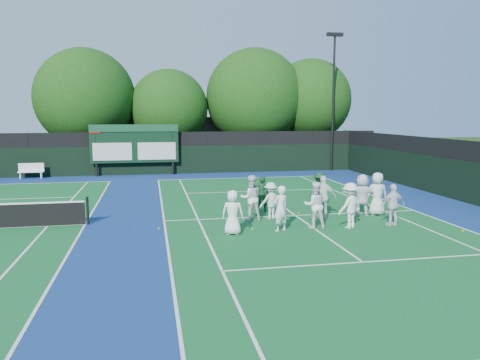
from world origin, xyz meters
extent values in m
plane|color=#18370F|center=(0.00, 0.00, 0.00)|extent=(120.00, 120.00, 0.00)
cube|color=navy|center=(-6.00, 1.00, 0.00)|extent=(34.00, 32.00, 0.01)
cube|color=#125826|center=(0.00, 1.00, 0.01)|extent=(10.97, 23.77, 0.00)
cube|color=silver|center=(0.00, 12.88, 0.01)|extent=(10.97, 0.08, 0.00)
cube|color=silver|center=(-5.49, 1.00, 0.01)|extent=(0.08, 23.77, 0.00)
cube|color=silver|center=(5.49, 1.00, 0.01)|extent=(0.08, 23.77, 0.00)
cube|color=silver|center=(-4.12, 1.00, 0.01)|extent=(0.08, 23.77, 0.00)
cube|color=silver|center=(4.12, 1.00, 0.01)|extent=(0.08, 23.77, 0.00)
cube|color=silver|center=(0.00, -5.40, 0.01)|extent=(8.23, 0.08, 0.00)
cube|color=silver|center=(0.00, 7.40, 0.01)|extent=(8.23, 0.08, 0.00)
cube|color=silver|center=(0.00, 1.00, 0.01)|extent=(0.08, 12.80, 0.00)
cube|color=silver|center=(-14.00, 12.88, 0.01)|extent=(10.97, 0.08, 0.00)
cube|color=silver|center=(-8.52, 1.00, 0.01)|extent=(0.08, 23.77, 0.00)
cube|color=silver|center=(-9.88, 1.00, 0.01)|extent=(0.08, 23.77, 0.00)
cube|color=black|center=(-6.00, 16.00, 1.00)|extent=(34.00, 0.08, 2.00)
cube|color=black|center=(-6.00, 16.00, 2.50)|extent=(34.00, 0.05, 1.00)
cylinder|color=black|center=(-9.60, 15.60, 1.75)|extent=(0.16, 0.16, 3.50)
cylinder|color=black|center=(-4.40, 15.60, 1.75)|extent=(0.16, 0.16, 3.50)
cube|color=black|center=(-7.00, 15.60, 2.20)|extent=(6.00, 0.15, 2.60)
cube|color=#124025|center=(-7.00, 15.50, 3.30)|extent=(6.00, 0.05, 0.50)
cube|color=silver|center=(-8.50, 15.50, 1.70)|extent=(2.60, 0.04, 1.20)
cube|color=silver|center=(-5.50, 15.50, 1.70)|extent=(2.60, 0.04, 1.20)
cube|color=maroon|center=(-9.60, 15.50, 3.20)|extent=(0.70, 0.04, 0.50)
cube|color=#5D5D63|center=(-2.00, 24.00, 2.00)|extent=(18.00, 6.00, 4.00)
cylinder|color=black|center=(7.50, 15.70, 5.00)|extent=(0.16, 0.16, 10.00)
cube|color=black|center=(7.50, 15.70, 10.00)|extent=(1.20, 0.30, 0.25)
cylinder|color=black|center=(-8.40, 1.00, 0.55)|extent=(0.10, 0.10, 1.10)
cube|color=white|center=(-13.77, 15.30, 0.45)|extent=(1.61, 0.43, 0.06)
cube|color=white|center=(-13.77, 15.46, 0.75)|extent=(1.61, 0.07, 0.54)
cube|color=white|center=(-14.41, 15.30, 0.21)|extent=(0.06, 0.38, 0.43)
cube|color=white|center=(-13.13, 15.30, 0.21)|extent=(0.06, 0.38, 0.43)
cylinder|color=#311C0D|center=(-10.64, 19.50, 1.32)|extent=(0.44, 0.44, 2.65)
sphere|color=#11380C|center=(-10.64, 19.50, 5.43)|extent=(7.41, 7.41, 7.41)
sphere|color=#11380C|center=(-10.04, 19.80, 4.69)|extent=(5.19, 5.19, 5.19)
cylinder|color=#311C0D|center=(-4.42, 19.50, 1.21)|extent=(0.44, 0.44, 2.43)
sphere|color=#11380C|center=(-4.42, 19.50, 4.69)|extent=(6.03, 6.03, 6.03)
sphere|color=#11380C|center=(-3.82, 19.80, 4.08)|extent=(4.22, 4.22, 4.22)
cylinder|color=#311C0D|center=(2.37, 19.50, 1.32)|extent=(0.44, 0.44, 2.63)
sphere|color=#11380C|center=(2.37, 19.50, 5.55)|extent=(7.80, 7.80, 7.80)
sphere|color=#11380C|center=(2.97, 19.80, 4.78)|extent=(5.46, 5.46, 5.46)
cylinder|color=#311C0D|center=(7.06, 19.50, 1.46)|extent=(0.44, 0.44, 2.91)
sphere|color=#11380C|center=(7.06, 19.50, 5.40)|extent=(6.64, 6.64, 6.64)
sphere|color=#11380C|center=(7.66, 19.80, 4.74)|extent=(4.65, 4.65, 4.65)
sphere|color=#CCE41A|center=(-2.30, -1.02, 0.03)|extent=(0.07, 0.07, 0.07)
sphere|color=#CCE41A|center=(0.24, 1.34, 0.03)|extent=(0.07, 0.07, 0.07)
sphere|color=#CCE41A|center=(5.18, -2.75, 0.03)|extent=(0.07, 0.07, 0.07)
sphere|color=#CCE41A|center=(-5.72, -0.29, 0.03)|extent=(0.07, 0.07, 0.07)
sphere|color=#CCE41A|center=(4.06, -1.02, 0.03)|extent=(0.07, 0.07, 0.07)
imported|color=white|center=(-3.14, -1.55, 0.80)|extent=(0.89, 0.71, 1.60)
imported|color=white|center=(-1.34, -1.40, 0.84)|extent=(0.72, 0.61, 1.68)
imported|color=white|center=(0.05, -1.20, 0.88)|extent=(0.92, 0.75, 1.77)
imported|color=white|center=(1.35, -1.42, 0.86)|extent=(1.27, 1.04, 1.72)
imported|color=silver|center=(3.12, -1.42, 0.81)|extent=(0.98, 0.48, 1.63)
imported|color=white|center=(-2.04, 0.53, 0.92)|extent=(0.92, 0.74, 1.84)
imported|color=silver|center=(-1.18, 0.64, 0.75)|extent=(1.09, 0.80, 1.51)
imported|color=white|center=(0.96, 0.32, 0.89)|extent=(1.12, 0.74, 1.78)
imported|color=white|center=(2.77, 0.55, 0.89)|extent=(1.72, 0.94, 1.77)
imported|color=silver|center=(3.41, 0.46, 0.91)|extent=(0.95, 0.67, 1.83)
imported|color=#0E3319|center=(-1.21, 2.07, 0.79)|extent=(0.62, 0.46, 1.57)
imported|color=#0F3A22|center=(1.57, 2.42, 0.82)|extent=(1.21, 0.96, 1.64)
camera|label=1|loc=(-5.96, -17.54, 4.26)|focal=35.00mm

